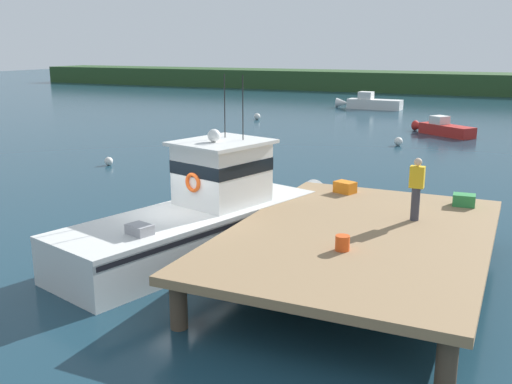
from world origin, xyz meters
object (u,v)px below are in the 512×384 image
(bait_bucket, at_px, (342,243))
(mooring_buoy_channel_marker, at_px, (398,141))
(mooring_buoy_outer, at_px, (257,116))
(crate_single_by_cleat, at_px, (345,187))
(crate_single_far, at_px, (464,200))
(moored_boat_off_the_point, at_px, (370,103))
(main_fishing_boat, at_px, (207,214))
(deckhand_by_the_boat, at_px, (416,188))
(moored_boat_far_left, at_px, (443,129))
(mooring_buoy_spare_mooring, at_px, (109,161))

(bait_bucket, xyz_separation_m, mooring_buoy_channel_marker, (-3.10, 21.81, -1.13))
(bait_bucket, distance_m, mooring_buoy_outer, 33.40)
(crate_single_by_cleat, distance_m, mooring_buoy_channel_marker, 16.84)
(crate_single_by_cleat, distance_m, crate_single_far, 3.47)
(moored_boat_off_the_point, xyz_separation_m, mooring_buoy_outer, (-6.03, -11.45, -0.28))
(main_fishing_boat, relative_size, moored_boat_off_the_point, 1.64)
(crate_single_by_cleat, relative_size, deckhand_by_the_boat, 0.37)
(main_fishing_boat, relative_size, bait_bucket, 29.17)
(crate_single_by_cleat, bearing_deg, bait_bucket, -74.36)
(crate_single_by_cleat, xyz_separation_m, moored_boat_far_left, (0.08, 22.08, -0.96))
(mooring_buoy_outer, bearing_deg, moored_boat_far_left, -9.52)
(crate_single_far, distance_m, mooring_buoy_channel_marker, 17.60)
(moored_boat_far_left, xyz_separation_m, moored_boat_off_the_point, (-8.17, 13.83, 0.12))
(crate_single_far, relative_size, moored_boat_far_left, 0.14)
(bait_bucket, height_order, deckhand_by_the_boat, deckhand_by_the_boat)
(deckhand_by_the_boat, height_order, moored_boat_off_the_point, deckhand_by_the_boat)
(mooring_buoy_channel_marker, bearing_deg, moored_boat_far_left, 71.92)
(moored_boat_far_left, height_order, moored_boat_off_the_point, moored_boat_off_the_point)
(main_fishing_boat, xyz_separation_m, mooring_buoy_spare_mooring, (-10.13, 8.42, -0.81))
(mooring_buoy_outer, bearing_deg, moored_boat_off_the_point, 62.22)
(crate_single_by_cleat, xyz_separation_m, moored_boat_off_the_point, (-8.09, 35.91, -0.85))
(bait_bucket, bearing_deg, mooring_buoy_outer, 117.75)
(main_fishing_boat, xyz_separation_m, crate_single_by_cleat, (3.02, 3.24, 0.37))
(crate_single_by_cleat, height_order, moored_boat_far_left, crate_single_by_cleat)
(main_fishing_boat, relative_size, deckhand_by_the_boat, 6.08)
(mooring_buoy_spare_mooring, bearing_deg, deckhand_by_the_boat, -24.92)
(moored_boat_off_the_point, relative_size, mooring_buoy_spare_mooring, 15.13)
(mooring_buoy_outer, bearing_deg, deckhand_by_the_boat, -58.01)
(mooring_buoy_channel_marker, bearing_deg, mooring_buoy_spare_mooring, -134.82)
(crate_single_far, height_order, deckhand_by_the_boat, deckhand_by_the_boat)
(crate_single_by_cleat, relative_size, mooring_buoy_outer, 1.24)
(deckhand_by_the_boat, bearing_deg, crate_single_by_cleat, 139.79)
(main_fishing_boat, distance_m, deckhand_by_the_boat, 5.70)
(moored_boat_far_left, bearing_deg, crate_single_far, -81.29)
(bait_bucket, xyz_separation_m, moored_boat_far_left, (-1.35, 27.16, -0.96))
(crate_single_by_cleat, relative_size, bait_bucket, 1.76)
(main_fishing_boat, relative_size, moored_boat_far_left, 2.29)
(deckhand_by_the_boat, bearing_deg, mooring_buoy_channel_marker, 102.38)
(crate_single_far, distance_m, moored_boat_off_the_point, 37.80)
(crate_single_by_cleat, bearing_deg, main_fishing_boat, -132.95)
(deckhand_by_the_boat, xyz_separation_m, moored_boat_far_left, (-2.38, 24.15, -1.65))
(crate_single_far, height_order, moored_boat_off_the_point, crate_single_far)
(deckhand_by_the_boat, height_order, mooring_buoy_channel_marker, deckhand_by_the_boat)
(crate_single_far, bearing_deg, main_fishing_boat, -153.98)
(main_fishing_boat, bearing_deg, deckhand_by_the_boat, 12.06)
(bait_bucket, distance_m, mooring_buoy_spare_mooring, 17.86)
(mooring_buoy_channel_marker, relative_size, mooring_buoy_spare_mooring, 1.21)
(mooring_buoy_outer, bearing_deg, crate_single_by_cleat, -60.00)
(main_fishing_boat, relative_size, mooring_buoy_outer, 20.47)
(moored_boat_off_the_point, distance_m, mooring_buoy_spare_mooring, 31.15)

